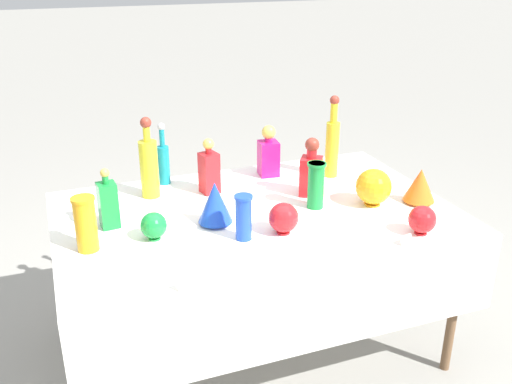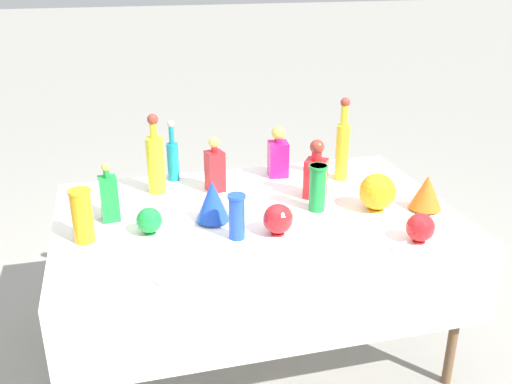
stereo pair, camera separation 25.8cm
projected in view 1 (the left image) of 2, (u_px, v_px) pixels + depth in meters
ground_plane at (256, 346)px, 2.92m from camera, size 40.00×40.00×0.00m
display_table at (259, 227)px, 2.61m from camera, size 1.80×1.16×0.76m
tall_bottle_0 at (163, 161)px, 2.90m from camera, size 0.06×0.06×0.32m
tall_bottle_1 at (149, 165)px, 2.73m from camera, size 0.09×0.09×0.40m
tall_bottle_2 at (332, 143)px, 2.98m from camera, size 0.07×0.07×0.44m
square_decanter_0 at (108, 203)px, 2.44m from camera, size 0.08×0.08×0.27m
square_decanter_1 at (311, 171)px, 2.76m from camera, size 0.14×0.14×0.29m
square_decanter_2 at (268, 154)px, 3.01m from camera, size 0.11×0.11×0.28m
square_decanter_3 at (209, 170)px, 2.79m from camera, size 0.10×0.10×0.28m
slender_vase_0 at (316, 184)px, 2.63m from camera, size 0.09×0.09×0.22m
slender_vase_1 at (86, 223)px, 2.25m from camera, size 0.09×0.09×0.23m
slender_vase_2 at (244, 216)px, 2.34m from camera, size 0.08×0.08×0.20m
fluted_vase_0 at (215, 202)px, 2.47m from camera, size 0.15×0.15×0.19m
fluted_vase_1 at (420, 185)px, 2.69m from camera, size 0.15×0.15×0.17m
round_bowl_0 at (154, 226)px, 2.35m from camera, size 0.11×0.11×0.12m
round_bowl_1 at (422, 220)px, 2.40m from camera, size 0.12×0.12×0.13m
round_bowl_2 at (284, 218)px, 2.40m from camera, size 0.13×0.13×0.14m
round_bowl_3 at (374, 187)px, 2.66m from camera, size 0.17×0.17×0.18m
price_tag_left at (406, 240)px, 2.33m from camera, size 0.06×0.03×0.04m
price_tag_center at (186, 284)px, 2.01m from camera, size 0.06×0.02×0.05m
cardboard_box_behind_left at (206, 230)px, 3.83m from camera, size 0.57×0.52×0.36m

